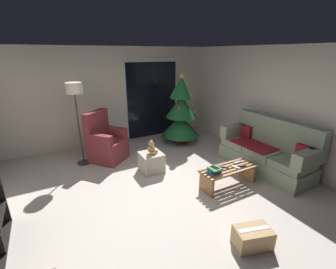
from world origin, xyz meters
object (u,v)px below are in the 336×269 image
(coffee_table, at_px, (228,174))
(cardboard_box_taped_mid_floor, at_px, (253,237))
(floor_lamp, at_px, (75,96))
(remote_graphite, at_px, (225,167))
(christmas_tree, at_px, (181,113))
(teddy_bear_honey, at_px, (152,148))
(cell_phone, at_px, (215,167))
(book_stack, at_px, (214,170))
(armchair, at_px, (106,143))
(remote_silver, at_px, (237,162))
(ottoman, at_px, (151,162))
(couch, at_px, (267,151))
(remote_white, at_px, (236,167))
(remote_black, at_px, (242,166))

(coffee_table, relative_size, cardboard_box_taped_mid_floor, 2.11)
(floor_lamp, height_order, cardboard_box_taped_mid_floor, floor_lamp)
(coffee_table, xyz_separation_m, remote_graphite, (-0.06, 0.04, 0.13))
(remote_graphite, bearing_deg, christmas_tree, 34.16)
(teddy_bear_honey, bearing_deg, cell_phone, -61.28)
(book_stack, bearing_deg, cell_phone, -0.19)
(armchair, distance_m, cardboard_box_taped_mid_floor, 3.56)
(coffee_table, xyz_separation_m, cell_phone, (-0.35, -0.02, 0.23))
(remote_graphite, relative_size, teddy_bear_honey, 0.55)
(book_stack, distance_m, floor_lamp, 3.10)
(floor_lamp, distance_m, teddy_bear_honey, 1.87)
(teddy_bear_honey, bearing_deg, book_stack, -61.72)
(cardboard_box_taped_mid_floor, bearing_deg, remote_silver, 53.56)
(cell_phone, height_order, christmas_tree, christmas_tree)
(book_stack, relative_size, floor_lamp, 0.14)
(ottoman, xyz_separation_m, teddy_bear_honey, (0.01, -0.01, 0.32))
(coffee_table, relative_size, cell_phone, 7.64)
(armchair, xyz_separation_m, teddy_bear_honey, (0.69, -0.99, 0.12))
(couch, height_order, floor_lamp, floor_lamp)
(armchair, bearing_deg, couch, -35.68)
(book_stack, xyz_separation_m, cell_phone, (0.01, -0.00, 0.05))
(remote_silver, distance_m, cardboard_box_taped_mid_floor, 1.64)
(armchair, xyz_separation_m, floor_lamp, (-0.52, 0.06, 1.10))
(teddy_bear_honey, relative_size, cardboard_box_taped_mid_floor, 0.55)
(couch, bearing_deg, remote_white, -169.90)
(couch, height_order, cell_phone, couch)
(remote_black, distance_m, book_stack, 0.61)
(cell_phone, bearing_deg, remote_graphite, -1.62)
(cell_phone, bearing_deg, remote_white, -19.46)
(remote_graphite, distance_m, armchair, 2.68)
(cardboard_box_taped_mid_floor, bearing_deg, cell_phone, 73.94)
(teddy_bear_honey, xyz_separation_m, cardboard_box_taped_mid_floor, (0.31, -2.41, -0.39))
(remote_graphite, relative_size, floor_lamp, 0.09)
(cell_phone, relative_size, cardboard_box_taped_mid_floor, 0.28)
(remote_graphite, relative_size, cell_phone, 1.08)
(couch, bearing_deg, cell_phone, -174.50)
(couch, relative_size, remote_silver, 12.57)
(remote_white, xyz_separation_m, ottoman, (-1.12, 1.25, -0.18))
(remote_black, distance_m, remote_silver, 0.15)
(remote_silver, relative_size, cell_phone, 1.08)
(remote_graphite, height_order, floor_lamp, floor_lamp)
(couch, xyz_separation_m, armchair, (-2.85, 2.04, 0.00))
(book_stack, xyz_separation_m, armchair, (-1.33, 2.19, -0.02))
(cell_phone, distance_m, armchair, 2.57)
(remote_white, height_order, cardboard_box_taped_mid_floor, remote_white)
(coffee_table, xyz_separation_m, christmas_tree, (0.37, 2.29, 0.58))
(coffee_table, distance_m, teddy_bear_honey, 1.57)
(remote_black, xyz_separation_m, teddy_bear_honey, (-1.25, 1.26, 0.14))
(book_stack, xyz_separation_m, ottoman, (-0.65, 1.20, -0.22))
(remote_black, bearing_deg, ottoman, -118.69)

